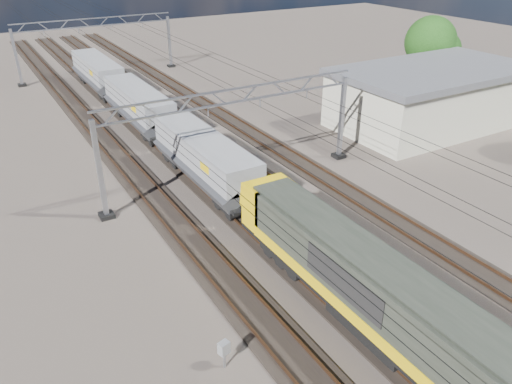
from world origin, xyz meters
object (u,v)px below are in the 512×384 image
locomotive (380,295)px  trackside_cabinet (224,349)px  catenary_gantry_far (97,45)px  industrial_shed (432,96)px  hopper_wagon_lead (205,157)px  hopper_wagon_mid (139,104)px  tree_far (434,44)px  catenary_gantry_mid (235,134)px  hopper_wagon_third (98,72)px

locomotive → trackside_cabinet: (-6.72, 1.84, -1.28)m
catenary_gantry_far → industrial_shed: size_ratio=1.07×
catenary_gantry_far → locomotive: catenary_gantry_far is taller
hopper_wagon_lead → hopper_wagon_mid: 14.20m
catenary_gantry_far → tree_far: (30.32, -26.21, 1.45)m
trackside_cabinet → tree_far: bearing=17.7°
catenary_gantry_mid → hopper_wagon_lead: (-2.00, 0.90, -1.67)m
hopper_wagon_third → tree_far: tree_far is taller
locomotive → tree_far: bearing=39.4°
locomotive → hopper_wagon_mid: locomotive is taller
trackside_cabinet → industrial_shed: (30.72, 16.96, 1.68)m
tree_far → trackside_cabinet: bearing=-147.6°
catenary_gantry_mid → hopper_wagon_mid: bearing=97.5°
hopper_wagon_mid → industrial_shed: bearing=-28.6°
catenary_gantry_far → trackside_cabinet: size_ratio=14.53×
hopper_wagon_lead → trackside_cabinet: hopper_wagon_lead is taller
catenary_gantry_mid → tree_far: 31.89m
hopper_wagon_mid → industrial_shed: industrial_shed is taller
locomotive → industrial_shed: bearing=38.1°
catenary_gantry_mid → industrial_shed: bearing=5.2°
hopper_wagon_third → hopper_wagon_mid: bearing=-90.0°
catenary_gantry_mid → hopper_wagon_mid: catenary_gantry_mid is taller
catenary_gantry_far → industrial_shed: catenary_gantry_far is taller
catenary_gantry_far → locomotive: 52.86m
catenary_gantry_mid → locomotive: catenary_gantry_mid is taller
hopper_wagon_third → catenary_gantry_mid: bearing=-86.1°
catenary_gantry_far → industrial_shed: bearing=-57.1°
hopper_wagon_mid → trackside_cabinet: hopper_wagon_mid is taller
trackside_cabinet → tree_far: (39.04, 24.75, 4.31)m
locomotive → hopper_wagon_mid: bearing=90.0°
hopper_wagon_third → tree_far: size_ratio=1.55×
hopper_wagon_mid → hopper_wagon_third: same height
catenary_gantry_far → hopper_wagon_mid: bearing=-95.5°
trackside_cabinet → locomotive: bearing=-30.0°
locomotive → catenary_gantry_mid: bearing=83.2°
catenary_gantry_far → industrial_shed: (22.00, -34.00, -1.18)m
catenary_gantry_far → hopper_wagon_lead: (-2.00, -35.10, -1.67)m
tree_far → hopper_wagon_third: bearing=148.9°
hopper_wagon_lead → trackside_cabinet: 17.26m
catenary_gantry_mid → industrial_shed: catenary_gantry_mid is taller
locomotive → hopper_wagon_third: bearing=90.0°
catenary_gantry_mid → hopper_wagon_third: catenary_gantry_mid is taller
catenary_gantry_far → tree_far: tree_far is taller
hopper_wagon_mid → trackside_cabinet: size_ratio=9.49×
trackside_cabinet → industrial_shed: 35.13m
trackside_cabinet → tree_far: tree_far is taller
hopper_wagon_lead → industrial_shed: industrial_shed is taller
hopper_wagon_third → industrial_shed: industrial_shed is taller
catenary_gantry_mid → tree_far: (30.32, 9.79, 1.45)m
industrial_shed → locomotive: bearing=-141.9°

